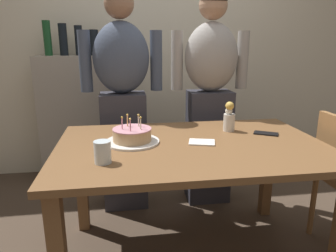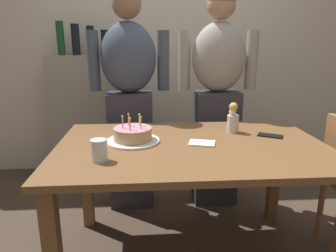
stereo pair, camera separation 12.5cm
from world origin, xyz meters
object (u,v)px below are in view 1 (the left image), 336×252
object	(u,v)px
flower_vase	(229,118)
person_man_bearded	(123,99)
water_glass_near	(103,152)
napkin_stack	(202,142)
birthday_cake	(132,136)
cell_phone	(266,133)
person_woman_cardigan	(210,97)

from	to	relation	value
flower_vase	person_man_bearded	world-z (taller)	person_man_bearded
water_glass_near	flower_vase	bearing A→B (deg)	29.71
person_man_bearded	napkin_stack	bearing A→B (deg)	121.23
birthday_cake	cell_phone	size ratio (longest dim) A/B	2.12
person_woman_cardigan	birthday_cake	bearing A→B (deg)	45.80
birthday_cake	person_man_bearded	xyz separation A→B (m)	(-0.04, 0.65, 0.10)
birthday_cake	cell_phone	bearing A→B (deg)	3.37
cell_phone	flower_vase	bearing A→B (deg)	-177.40
birthday_cake	napkin_stack	world-z (taller)	birthday_cake
napkin_stack	flower_vase	xyz separation A→B (m)	(0.23, 0.22, 0.08)
birthday_cake	cell_phone	world-z (taller)	birthday_cake
birthday_cake	person_man_bearded	size ratio (longest dim) A/B	0.18
napkin_stack	person_woman_cardigan	size ratio (longest dim) A/B	0.09
person_man_bearded	birthday_cake	bearing A→B (deg)	93.95
water_glass_near	flower_vase	size ratio (longest dim) A/B	0.56
birthday_cake	water_glass_near	bearing A→B (deg)	-117.46
water_glass_near	flower_vase	xyz separation A→B (m)	(0.77, 0.44, 0.03)
person_woman_cardigan	person_man_bearded	bearing A→B (deg)	0.00
cell_phone	flower_vase	xyz separation A→B (m)	(-0.21, 0.10, 0.08)
water_glass_near	person_man_bearded	world-z (taller)	person_man_bearded
napkin_stack	person_man_bearded	xyz separation A→B (m)	(-0.43, 0.71, 0.13)
flower_vase	birthday_cake	bearing A→B (deg)	-166.12
birthday_cake	person_woman_cardigan	distance (m)	0.91
birthday_cake	person_man_bearded	bearing A→B (deg)	93.95
cell_phone	person_man_bearded	bearing A→B (deg)	174.83
birthday_cake	flower_vase	xyz separation A→B (m)	(0.62, 0.15, 0.05)
flower_vase	cell_phone	bearing A→B (deg)	-26.94
flower_vase	person_man_bearded	size ratio (longest dim) A/B	0.11
birthday_cake	cell_phone	distance (m)	0.83
birthday_cake	water_glass_near	xyz separation A→B (m)	(-0.15, -0.29, 0.02)
cell_phone	person_man_bearded	distance (m)	1.07
person_man_bearded	water_glass_near	bearing A→B (deg)	83.71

